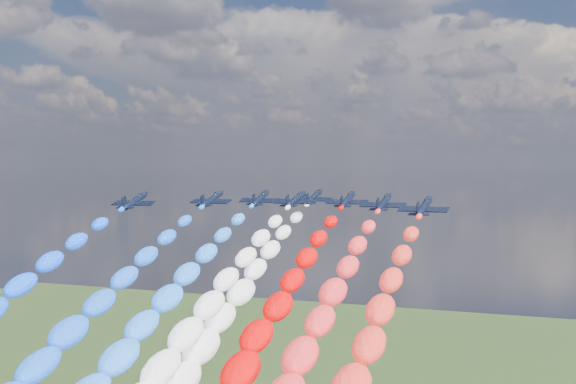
% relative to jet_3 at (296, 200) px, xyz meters
% --- Properties ---
extents(jet_0, '(10.27, 13.61, 6.24)m').
position_rel_jet_3_xyz_m(jet_0, '(-31.12, -18.21, 0.00)').
color(jet_0, black).
extents(jet_1, '(9.75, 13.24, 6.24)m').
position_rel_jet_3_xyz_m(jet_1, '(-18.64, -5.29, 0.00)').
color(jet_1, black).
extents(trail_1, '(6.81, 109.64, 50.67)m').
position_rel_jet_3_xyz_m(trail_1, '(-18.64, -61.92, -23.43)').
color(trail_1, blue).
extents(jet_2, '(10.27, 13.61, 6.24)m').
position_rel_jet_3_xyz_m(jet_2, '(-9.82, 2.73, 0.00)').
color(jet_2, black).
extents(trail_2, '(6.81, 109.64, 50.67)m').
position_rel_jet_3_xyz_m(trail_2, '(-9.82, -53.90, -23.43)').
color(trail_2, blue).
extents(jet_3, '(10.41, 13.70, 6.24)m').
position_rel_jet_3_xyz_m(jet_3, '(0.00, 0.00, 0.00)').
color(jet_3, black).
extents(trail_3, '(6.81, 109.64, 50.67)m').
position_rel_jet_3_xyz_m(trail_3, '(-0.00, -56.63, -23.43)').
color(trail_3, white).
extents(jet_4, '(9.99, 13.41, 6.24)m').
position_rel_jet_3_xyz_m(jet_4, '(0.24, 12.75, 0.00)').
color(jet_4, black).
extents(trail_4, '(6.81, 109.64, 50.67)m').
position_rel_jet_3_xyz_m(trail_4, '(0.24, -43.88, -23.43)').
color(trail_4, white).
extents(jet_5, '(9.66, 13.17, 6.24)m').
position_rel_jet_3_xyz_m(jet_5, '(11.52, 2.71, 0.00)').
color(jet_5, black).
extents(trail_5, '(6.81, 109.64, 50.67)m').
position_rel_jet_3_xyz_m(trail_5, '(11.52, -53.92, -23.43)').
color(trail_5, '#D40404').
extents(jet_6, '(9.96, 13.39, 6.24)m').
position_rel_jet_3_xyz_m(jet_6, '(21.80, -6.15, 0.00)').
color(jet_6, black).
extents(jet_7, '(10.43, 13.72, 6.24)m').
position_rel_jet_3_xyz_m(jet_7, '(32.19, -17.71, 0.00)').
color(jet_7, black).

